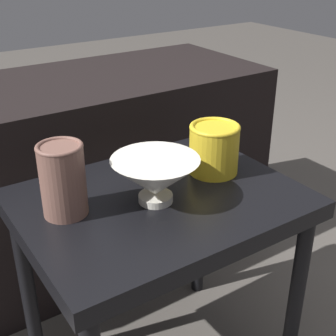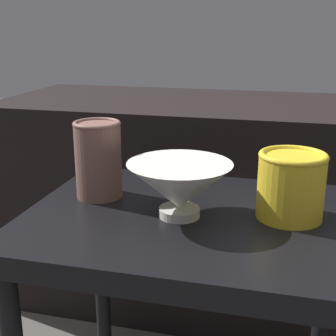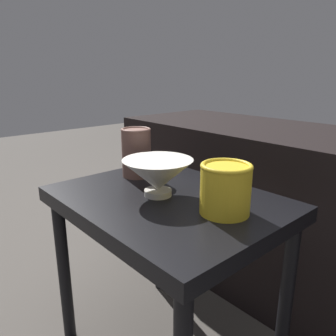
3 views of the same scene
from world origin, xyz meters
TOP-DOWN VIEW (x-y plane):
  - table at (0.00, 0.00)m, footprint 0.59×0.45m
  - couch_backdrop at (0.00, 0.57)m, footprint 1.33×0.50m
  - bowl at (-0.02, -0.01)m, footprint 0.18×0.18m
  - vase_textured_left at (-0.19, 0.05)m, footprint 0.09×0.09m
  - vase_colorful_right at (0.17, 0.03)m, footprint 0.12×0.12m

SIDE VIEW (x-z plane):
  - couch_backdrop at x=0.00m, z-range 0.00..0.62m
  - table at x=0.00m, z-range 0.19..0.70m
  - bowl at x=-0.02m, z-range 0.52..0.61m
  - vase_colorful_right at x=0.17m, z-range 0.51..0.63m
  - vase_textured_left at x=-0.19m, z-range 0.51..0.66m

